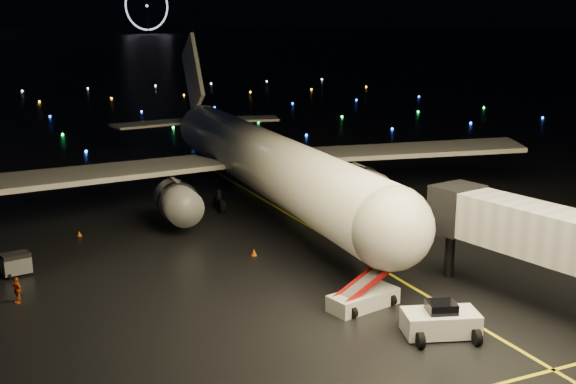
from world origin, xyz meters
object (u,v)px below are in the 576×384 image
crew_c (17,290)px  baggage_cart_0 (16,264)px  airliner (253,123)px  belt_loader (364,282)px  pushback_tug (441,318)px

crew_c → baggage_cart_0: bearing=146.2°
airliner → belt_loader: 27.53m
airliner → crew_c: size_ratio=32.24×
airliner → belt_loader: size_ratio=8.17×
airliner → crew_c: (-22.83, -16.99, -6.96)m
airliner → pushback_tug: 32.64m
airliner → baggage_cart_0: 26.26m
crew_c → baggage_cart_0: crew_c is taller
belt_loader → baggage_cart_0: size_ratio=3.60×
pushback_tug → belt_loader: bearing=128.3°
belt_loader → pushback_tug: bearing=-82.2°
airliner → belt_loader: airliner is taller
airliner → baggage_cart_0: size_ratio=29.43×
pushback_tug → belt_loader: belt_loader is taller
crew_c → baggage_cart_0: (0.35, 5.38, -0.06)m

